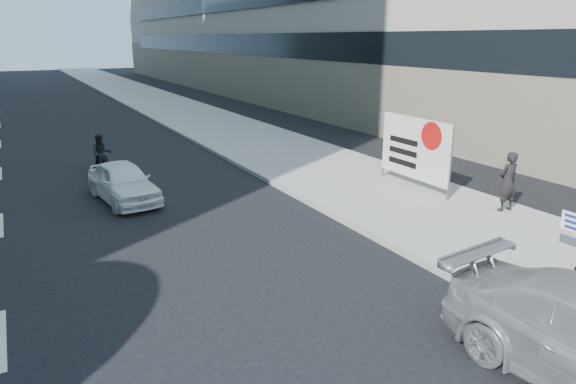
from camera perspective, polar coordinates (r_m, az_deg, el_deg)
ground at (r=10.00m, az=11.87°, el=-11.55°), size 160.00×160.00×0.00m
near_sidewalk at (r=28.75m, az=-8.06°, el=7.41°), size 5.00×120.00×0.15m
pedestrian_woman at (r=15.02m, az=23.24°, el=1.06°), size 0.63×0.45×1.63m
protest_banner at (r=16.38m, az=13.91°, el=4.73°), size 0.08×3.06×2.20m
white_sedan_near at (r=15.96m, az=-17.84°, el=1.08°), size 1.79×3.57×1.17m
motorcycle at (r=19.55m, az=-20.00°, el=3.83°), size 0.70×2.04×1.42m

